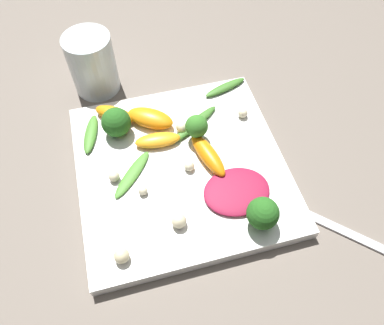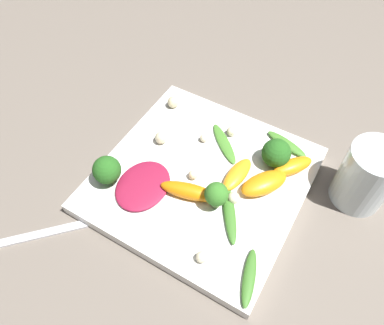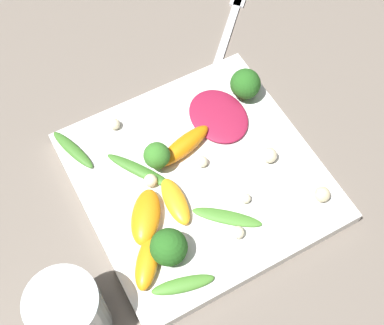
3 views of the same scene
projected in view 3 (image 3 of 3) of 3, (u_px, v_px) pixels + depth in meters
ground_plane at (199, 181)px, 0.65m from camera, size 2.40×2.40×0.00m
plate at (199, 177)px, 0.64m from camera, size 0.27×0.27×0.02m
drinking_glass at (70, 314)px, 0.52m from camera, size 0.07×0.07×0.09m
fork at (232, 19)px, 0.77m from camera, size 0.13×0.13×0.01m
radicchio_leaf_0 at (218, 116)px, 0.67m from camera, size 0.09×0.07×0.01m
orange_segment_0 at (146, 217)px, 0.59m from camera, size 0.07×0.06×0.02m
orange_segment_1 at (147, 263)px, 0.57m from camera, size 0.06×0.05×0.02m
orange_segment_2 at (183, 146)px, 0.64m from camera, size 0.04×0.08×0.02m
orange_segment_3 at (175, 201)px, 0.60m from camera, size 0.06×0.03×0.01m
broccoli_floret_0 at (157, 156)px, 0.61m from camera, size 0.03×0.03×0.04m
broccoli_floret_1 at (169, 247)px, 0.56m from camera, size 0.04×0.04×0.04m
broccoli_floret_2 at (245, 84)px, 0.67m from camera, size 0.04×0.04×0.04m
arugula_sprig_0 at (229, 216)px, 0.60m from camera, size 0.07×0.07×0.01m
arugula_sprig_1 at (73, 150)px, 0.64m from camera, size 0.07×0.04×0.01m
arugula_sprig_2 at (183, 285)px, 0.56m from camera, size 0.03×0.07×0.01m
arugula_sprig_3 at (140, 171)px, 0.63m from camera, size 0.08×0.06×0.01m
macadamia_nut_0 at (202, 162)px, 0.63m from camera, size 0.01×0.01×0.01m
macadamia_nut_1 at (240, 231)px, 0.59m from camera, size 0.01×0.01×0.01m
macadamia_nut_2 at (246, 198)px, 0.61m from camera, size 0.01×0.01×0.01m
macadamia_nut_3 at (322, 194)px, 0.61m from camera, size 0.02×0.02×0.02m
macadamia_nut_4 at (114, 124)px, 0.66m from camera, size 0.01×0.01×0.01m
macadamia_nut_5 at (269, 155)px, 0.63m from camera, size 0.02×0.02×0.02m
macadamia_nut_6 at (151, 181)px, 0.62m from camera, size 0.02×0.02×0.02m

